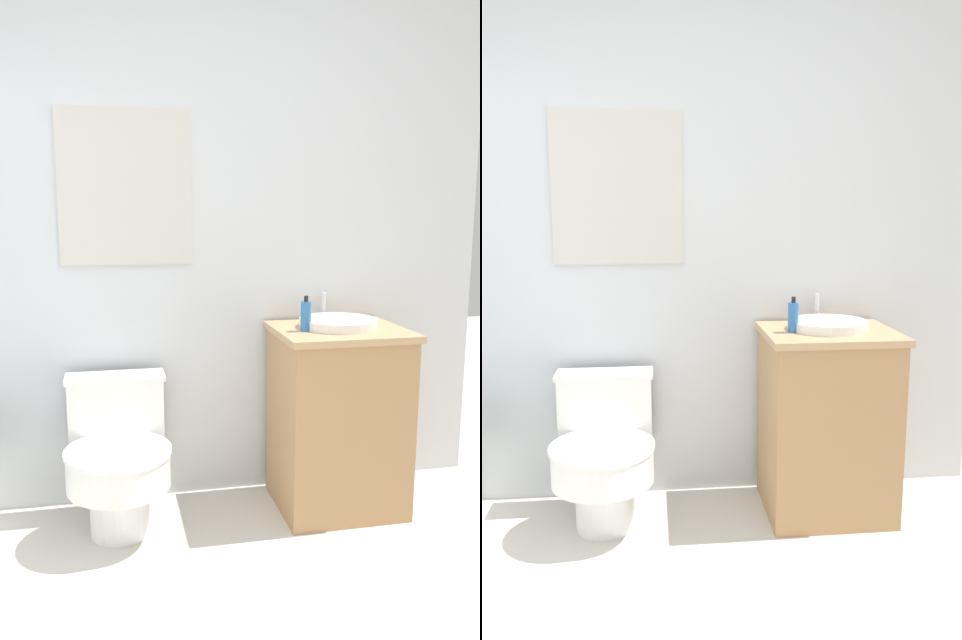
% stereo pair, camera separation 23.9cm
% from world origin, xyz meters
% --- Properties ---
extents(wall_back, '(3.46, 0.07, 2.50)m').
position_xyz_m(wall_back, '(0.00, 1.83, 1.25)').
color(wall_back, silver).
rests_on(wall_back, ground_plane).
extents(toilet, '(0.43, 0.55, 0.63)m').
position_xyz_m(toilet, '(-0.03, 1.53, 0.32)').
color(toilet, white).
rests_on(toilet, ground_plane).
extents(vanity, '(0.57, 0.50, 0.83)m').
position_xyz_m(vanity, '(0.94, 1.54, 0.42)').
color(vanity, '#AD7F51').
rests_on(vanity, ground_plane).
extents(sink, '(0.34, 0.38, 0.13)m').
position_xyz_m(sink, '(0.94, 1.56, 0.85)').
color(sink, white).
rests_on(sink, vanity).
extents(soap_bottle, '(0.05, 0.05, 0.15)m').
position_xyz_m(soap_bottle, '(0.77, 1.51, 0.89)').
color(soap_bottle, '#2D6BB2').
rests_on(soap_bottle, vanity).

